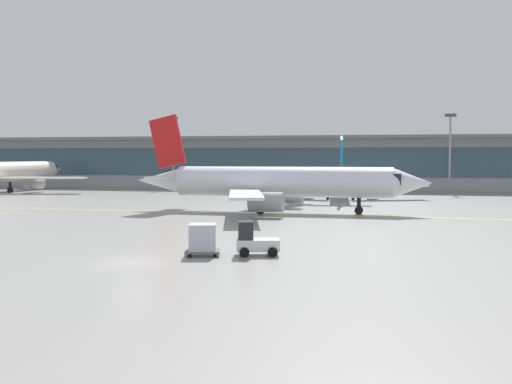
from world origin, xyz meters
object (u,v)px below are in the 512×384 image
Objects in this scene: gate_airplane_1 at (340,181)px; baggage_tug at (254,241)px; gate_airplane_0 at (5,172)px; taxiing_regional_jet at (279,183)px; cargo_dolly_lead at (202,239)px; apron_light_mast_1 at (173,149)px; apron_light_mast_2 at (450,149)px.

gate_airplane_1 is 51.40m from baggage_tug.
baggage_tug is at bearing -131.08° from gate_airplane_0.
gate_airplane_0 is 1.03× the size of taxiing_regional_jet.
cargo_dolly_lead is (52.57, -56.29, -2.24)m from gate_airplane_0.
gate_airplane_0 is 13.56× the size of cargo_dolly_lead.
baggage_tug is at bearing -80.97° from taxiing_regional_jet.
baggage_tug reaches higher than cargo_dolly_lead.
apron_light_mast_1 reaches higher than cargo_dolly_lead.
apron_light_mast_1 is at bearing 98.58° from baggage_tug.
gate_airplane_1 reaches higher than cargo_dolly_lead.
apron_light_mast_2 is at bearing 58.66° from cargo_dolly_lead.
gate_airplane_1 is at bearing -90.32° from gate_airplane_0.
apron_light_mast_2 is (16.64, 67.94, 6.19)m from baggage_tug.
cargo_dolly_lead is at bearing -87.06° from taxiing_regional_jet.
baggage_tug is 70.22m from apron_light_mast_2.
gate_airplane_0 is 73.41m from apron_light_mast_2.
taxiing_regional_jet is at bearing 82.38° from baggage_tug.
apron_light_mast_1 is (-28.41, 71.63, 6.19)m from cargo_dolly_lead.
taxiing_regional_jet is at bearing -56.84° from apron_light_mast_1.
gate_airplane_1 is at bearing 73.92° from baggage_tug.
gate_airplane_1 is 52.36m from cargo_dolly_lead.
taxiing_regional_jet is 29.55m from cargo_dolly_lead.
gate_airplane_0 is 77.05m from cargo_dolly_lead.
gate_airplane_1 is 2.02× the size of apron_light_mast_2.
baggage_tug is 0.22× the size of apron_light_mast_1.
baggage_tug is 3.16m from cargo_dolly_lead.
baggage_tug is (3.90, -28.63, -2.31)m from taxiing_regional_jet.
apron_light_mast_1 is 48.17m from apron_light_mast_2.
cargo_dolly_lead is 77.31m from apron_light_mast_1.
cargo_dolly_lead is 0.19× the size of apron_light_mast_1.
apron_light_mast_1 is at bearing -53.75° from gate_airplane_0.
gate_airplane_0 is at bearing 119.71° from baggage_tug.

